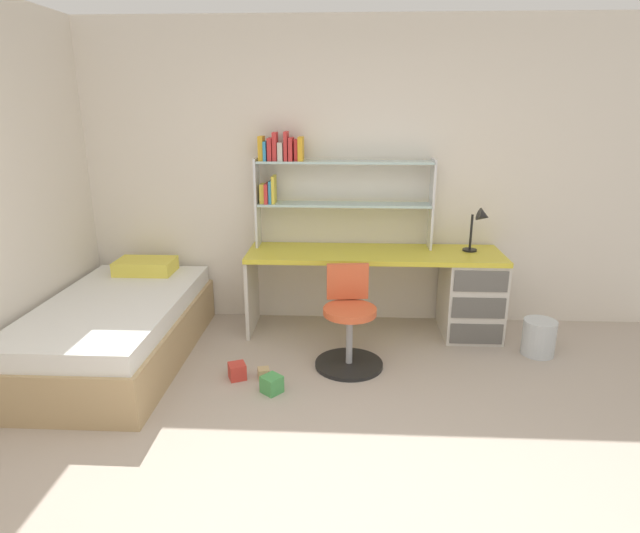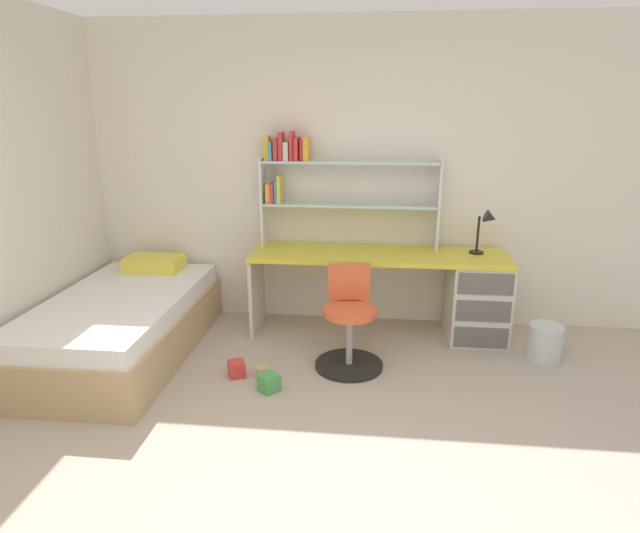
{
  "view_description": "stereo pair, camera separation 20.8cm",
  "coord_description": "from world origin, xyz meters",
  "px_view_note": "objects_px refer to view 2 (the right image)",
  "views": [
    {
      "loc": [
        0.02,
        -2.11,
        1.91
      ],
      "look_at": [
        -0.17,
        1.58,
        0.8
      ],
      "focal_mm": 29.79,
      "sensor_mm": 36.0,
      "label": 1
    },
    {
      "loc": [
        0.23,
        -2.09,
        1.91
      ],
      "look_at": [
        -0.17,
        1.58,
        0.8
      ],
      "focal_mm": 29.79,
      "sensor_mm": 36.0,
      "label": 2
    }
  ],
  "objects_px": {
    "swivel_chair": "(349,329)",
    "toy_block_red_2": "(236,369)",
    "desk_lamp": "(487,225)",
    "desk": "(447,290)",
    "bed_platform": "(122,325)",
    "bookshelf_hutch": "(323,178)",
    "waste_bin": "(545,343)",
    "toy_block_natural_1": "(263,372)",
    "toy_block_green_0": "(269,383)"
  },
  "relations": [
    {
      "from": "swivel_chair",
      "to": "toy_block_red_2",
      "type": "relative_size",
      "value": 6.54
    },
    {
      "from": "desk_lamp",
      "to": "swivel_chair",
      "type": "xyz_separation_m",
      "value": [
        -1.09,
        -0.69,
        -0.68
      ]
    },
    {
      "from": "desk",
      "to": "bed_platform",
      "type": "height_order",
      "value": "desk"
    },
    {
      "from": "bookshelf_hutch",
      "to": "waste_bin",
      "type": "distance_m",
      "value": 2.23
    },
    {
      "from": "waste_bin",
      "to": "toy_block_red_2",
      "type": "height_order",
      "value": "waste_bin"
    },
    {
      "from": "waste_bin",
      "to": "bed_platform",
      "type": "bearing_deg",
      "value": -175.74
    },
    {
      "from": "waste_bin",
      "to": "toy_block_natural_1",
      "type": "xyz_separation_m",
      "value": [
        -2.14,
        -0.52,
        -0.1
      ]
    },
    {
      "from": "swivel_chair",
      "to": "toy_block_green_0",
      "type": "relative_size",
      "value": 6.25
    },
    {
      "from": "swivel_chair",
      "to": "bed_platform",
      "type": "xyz_separation_m",
      "value": [
        -1.81,
        0.01,
        -0.05
      ]
    },
    {
      "from": "swivel_chair",
      "to": "toy_block_red_2",
      "type": "distance_m",
      "value": 0.89
    },
    {
      "from": "bed_platform",
      "to": "bookshelf_hutch",
      "type": "bearing_deg",
      "value": 28.41
    },
    {
      "from": "swivel_chair",
      "to": "toy_block_green_0",
      "type": "bearing_deg",
      "value": -139.89
    },
    {
      "from": "desk_lamp",
      "to": "toy_block_green_0",
      "type": "relative_size",
      "value": 3.12
    },
    {
      "from": "toy_block_red_2",
      "to": "swivel_chair",
      "type": "bearing_deg",
      "value": 18.18
    },
    {
      "from": "toy_block_green_0",
      "to": "toy_block_red_2",
      "type": "bearing_deg",
      "value": 146.83
    },
    {
      "from": "bed_platform",
      "to": "toy_block_red_2",
      "type": "bearing_deg",
      "value": -15.41
    },
    {
      "from": "desk",
      "to": "toy_block_natural_1",
      "type": "distance_m",
      "value": 1.72
    },
    {
      "from": "desk_lamp",
      "to": "waste_bin",
      "type": "xyz_separation_m",
      "value": [
        0.43,
        -0.43,
        -0.84
      ]
    },
    {
      "from": "toy_block_green_0",
      "to": "waste_bin",
      "type": "bearing_deg",
      "value": 18.92
    },
    {
      "from": "bed_platform",
      "to": "toy_block_red_2",
      "type": "distance_m",
      "value": 1.05
    },
    {
      "from": "swivel_chair",
      "to": "toy_block_natural_1",
      "type": "bearing_deg",
      "value": -157.13
    },
    {
      "from": "bed_platform",
      "to": "toy_block_natural_1",
      "type": "relative_size",
      "value": 23.35
    },
    {
      "from": "desk_lamp",
      "to": "toy_block_green_0",
      "type": "bearing_deg",
      "value": -144.94
    },
    {
      "from": "desk",
      "to": "waste_bin",
      "type": "xyz_separation_m",
      "value": [
        0.72,
        -0.39,
        -0.27
      ]
    },
    {
      "from": "toy_block_natural_1",
      "to": "toy_block_green_0",
      "type": "bearing_deg",
      "value": -65.43
    },
    {
      "from": "bed_platform",
      "to": "toy_block_red_2",
      "type": "relative_size",
      "value": 16.31
    },
    {
      "from": "desk",
      "to": "bed_platform",
      "type": "distance_m",
      "value": 2.68
    },
    {
      "from": "bookshelf_hutch",
      "to": "waste_bin",
      "type": "relative_size",
      "value": 5.29
    },
    {
      "from": "bed_platform",
      "to": "waste_bin",
      "type": "bearing_deg",
      "value": 4.26
    },
    {
      "from": "desk_lamp",
      "to": "toy_block_natural_1",
      "type": "distance_m",
      "value": 2.17
    },
    {
      "from": "toy_block_natural_1",
      "to": "desk_lamp",
      "type": "bearing_deg",
      "value": 29.07
    },
    {
      "from": "bed_platform",
      "to": "waste_bin",
      "type": "height_order",
      "value": "bed_platform"
    },
    {
      "from": "desk_lamp",
      "to": "swivel_chair",
      "type": "distance_m",
      "value": 1.46
    },
    {
      "from": "bed_platform",
      "to": "toy_block_green_0",
      "type": "relative_size",
      "value": 15.59
    },
    {
      "from": "bookshelf_hutch",
      "to": "toy_block_natural_1",
      "type": "relative_size",
      "value": 18.62
    },
    {
      "from": "toy_block_red_2",
      "to": "waste_bin",
      "type": "bearing_deg",
      "value": 12.59
    },
    {
      "from": "swivel_chair",
      "to": "bed_platform",
      "type": "height_order",
      "value": "swivel_chair"
    },
    {
      "from": "bed_platform",
      "to": "toy_block_natural_1",
      "type": "distance_m",
      "value": 1.23
    },
    {
      "from": "bookshelf_hutch",
      "to": "toy_block_green_0",
      "type": "height_order",
      "value": "bookshelf_hutch"
    },
    {
      "from": "swivel_chair",
      "to": "waste_bin",
      "type": "distance_m",
      "value": 1.55
    },
    {
      "from": "toy_block_green_0",
      "to": "bed_platform",
      "type": "bearing_deg",
      "value": 160.26
    },
    {
      "from": "desk_lamp",
      "to": "swivel_chair",
      "type": "bearing_deg",
      "value": -147.68
    },
    {
      "from": "toy_block_red_2",
      "to": "bookshelf_hutch",
      "type": "bearing_deg",
      "value": 64.28
    },
    {
      "from": "bed_platform",
      "to": "toy_block_natural_1",
      "type": "xyz_separation_m",
      "value": [
        1.19,
        -0.27,
        -0.21
      ]
    },
    {
      "from": "desk",
      "to": "toy_block_green_0",
      "type": "xyz_separation_m",
      "value": [
        -1.33,
        -1.1,
        -0.36
      ]
    },
    {
      "from": "toy_block_green_0",
      "to": "toy_block_natural_1",
      "type": "relative_size",
      "value": 1.5
    },
    {
      "from": "desk",
      "to": "bookshelf_hutch",
      "type": "relative_size",
      "value": 1.42
    },
    {
      "from": "waste_bin",
      "to": "desk",
      "type": "bearing_deg",
      "value": 151.45
    },
    {
      "from": "bookshelf_hutch",
      "to": "waste_bin",
      "type": "bearing_deg",
      "value": -17.65
    },
    {
      "from": "desk_lamp",
      "to": "bed_platform",
      "type": "xyz_separation_m",
      "value": [
        -2.89,
        -0.68,
        -0.73
      ]
    }
  ]
}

